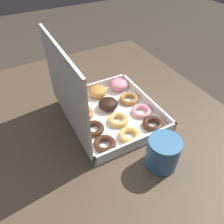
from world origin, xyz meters
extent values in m
plane|color=#42382D|center=(0.00, 0.00, 0.00)|extent=(8.00, 8.00, 0.00)
cube|color=#4C3D2D|center=(0.00, 0.00, 0.75)|extent=(1.12, 0.86, 0.03)
cylinder|color=#4C3D2D|center=(0.51, -0.38, 0.37)|extent=(0.06, 0.06, 0.74)
cylinder|color=#4C3D2D|center=(0.51, 0.38, 0.37)|extent=(0.06, 0.06, 0.74)
cube|color=white|center=(0.02, -0.01, 0.77)|extent=(0.35, 0.31, 0.01)
cube|color=white|center=(0.02, -0.16, 0.79)|extent=(0.35, 0.01, 0.03)
cube|color=white|center=(0.02, 0.13, 0.79)|extent=(0.35, 0.01, 0.03)
cube|color=white|center=(-0.15, -0.01, 0.79)|extent=(0.01, 0.31, 0.03)
cube|color=white|center=(0.19, -0.01, 0.79)|extent=(0.01, 0.31, 0.03)
cube|color=white|center=(0.02, 0.14, 0.94)|extent=(0.35, 0.01, 0.27)
torus|color=#381E11|center=(-0.10, -0.11, 0.78)|extent=(0.07, 0.07, 0.02)
torus|color=pink|center=(-0.03, -0.11, 0.78)|extent=(0.07, 0.07, 0.02)
torus|color=#9E6633|center=(0.06, -0.11, 0.78)|extent=(0.07, 0.07, 0.02)
ellipsoid|color=pink|center=(0.15, -0.12, 0.79)|extent=(0.07, 0.07, 0.04)
torus|color=tan|center=(-0.11, -0.01, 0.78)|extent=(0.07, 0.07, 0.02)
torus|color=tan|center=(-0.03, -0.02, 0.78)|extent=(0.07, 0.07, 0.02)
ellipsoid|color=black|center=(0.06, -0.02, 0.79)|extent=(0.07, 0.07, 0.04)
ellipsoid|color=#B77A38|center=(0.15, -0.02, 0.79)|extent=(0.07, 0.07, 0.04)
torus|color=#381E11|center=(-0.10, 0.08, 0.78)|extent=(0.07, 0.07, 0.02)
torus|color=#381E11|center=(-0.02, 0.08, 0.78)|extent=(0.07, 0.07, 0.02)
torus|color=#9E6633|center=(0.06, 0.08, 0.78)|extent=(0.07, 0.07, 0.02)
ellipsoid|color=#9E6633|center=(0.14, 0.08, 0.79)|extent=(0.07, 0.07, 0.04)
cylinder|color=teal|center=(-0.24, -0.04, 0.82)|extent=(0.09, 0.09, 0.10)
cylinder|color=black|center=(-0.24, -0.04, 0.86)|extent=(0.08, 0.08, 0.01)
camera|label=1|loc=(-0.51, 0.27, 1.32)|focal=35.00mm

